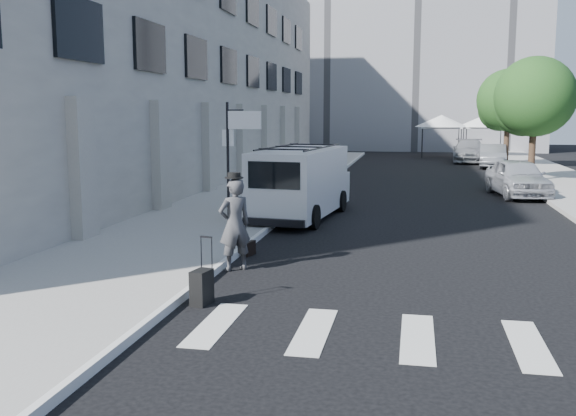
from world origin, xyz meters
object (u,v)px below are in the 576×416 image
at_px(parked_car_c, 469,151).
at_px(briefcase, 250,248).
at_px(cargo_van, 302,182).
at_px(parked_car_b, 493,156).
at_px(businessman, 235,225).
at_px(parked_car_a, 518,177).
at_px(suitcase, 202,287).

bearing_deg(parked_car_c, briefcase, -100.36).
xyz_separation_m(cargo_van, parked_car_b, (8.28, 21.06, -0.44)).
distance_m(businessman, parked_car_a, 16.21).
xyz_separation_m(businessman, briefcase, (-0.06, 1.46, -0.83)).
bearing_deg(cargo_van, briefcase, -86.26).
bearing_deg(briefcase, parked_car_a, 70.96).
height_order(briefcase, parked_car_a, parked_car_a).
bearing_deg(parked_car_c, cargo_van, -102.74).
xyz_separation_m(suitcase, parked_car_c, (7.31, 35.01, 0.46)).
xyz_separation_m(suitcase, parked_car_a, (7.78, 16.70, 0.45)).
bearing_deg(briefcase, suitcase, -74.64).
bearing_deg(suitcase, parked_car_c, 89.02).
relative_size(businessman, parked_car_a, 0.44).
xyz_separation_m(cargo_van, parked_car_a, (7.68, 6.95, -0.38)).
height_order(briefcase, parked_car_c, parked_car_c).
relative_size(businessman, parked_car_b, 0.46).
height_order(suitcase, parked_car_a, parked_car_a).
bearing_deg(businessman, suitcase, 52.40).
bearing_deg(businessman, parked_car_b, -146.76).
bearing_deg(cargo_van, parked_car_c, 80.40).
height_order(cargo_van, parked_car_a, cargo_van).
height_order(businessman, parked_car_b, businessman).
relative_size(cargo_van, parked_car_b, 1.38).
bearing_deg(parked_car_a, cargo_van, -145.73).
bearing_deg(cargo_van, suitcase, -84.23).
distance_m(businessman, cargo_van, 7.21).
height_order(parked_car_a, parked_car_b, parked_car_a).
bearing_deg(suitcase, businessman, 103.26).
bearing_deg(parked_car_b, cargo_van, -106.57).
relative_size(briefcase, parked_car_b, 0.10).
xyz_separation_m(businessman, cargo_van, (0.20, 7.20, 0.15)).
xyz_separation_m(briefcase, parked_car_b, (8.54, 26.80, 0.55)).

